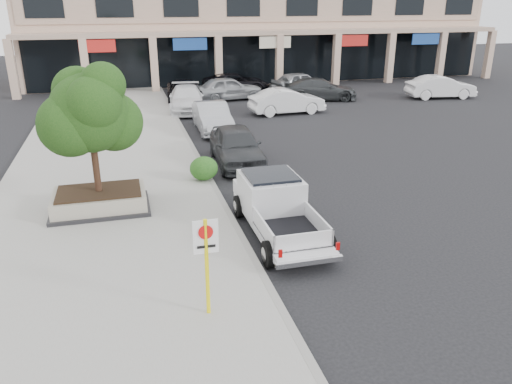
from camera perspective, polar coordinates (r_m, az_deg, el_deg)
ground at (r=14.99m, az=4.64°, el=-5.74°), size 120.00×120.00×0.00m
sidewalk at (r=19.74m, az=-16.68°, el=0.41°), size 8.00×52.00×0.15m
curb at (r=19.96m, az=-5.32°, el=1.47°), size 0.20×52.00×0.15m
strip_mall at (r=48.22m, az=0.12°, el=18.73°), size 40.55×12.43×9.50m
planter at (r=17.53m, az=-17.40°, el=-0.89°), size 3.20×2.20×0.68m
planter_tree at (r=16.84m, az=-18.02°, el=8.65°), size 2.90×2.55×4.00m
no_parking_sign at (r=10.88m, az=-5.69°, el=-7.09°), size 0.55×0.09×2.30m
hedge at (r=19.55m, az=-5.99°, el=2.70°), size 1.10×0.99×0.93m
pickup_truck at (r=15.05m, az=2.72°, el=-2.06°), size 1.97×5.32×1.67m
curb_car_a at (r=21.81m, az=-2.25°, el=5.33°), size 2.12×4.91×1.65m
curb_car_b at (r=27.55m, az=-5.02°, el=8.51°), size 1.72×4.76×1.56m
curb_car_c at (r=33.06m, az=-7.94°, el=10.50°), size 2.76×5.56×1.55m
curb_car_d at (r=36.56m, az=-8.20°, el=11.40°), size 2.84×5.35×1.43m
lot_car_a at (r=36.51m, az=-3.16°, el=11.75°), size 5.06×2.50×1.66m
lot_car_b at (r=31.99m, az=3.55°, el=10.32°), size 4.86×1.99×1.57m
lot_car_c at (r=36.78m, az=7.30°, el=11.58°), size 5.64×3.32×1.53m
lot_car_d at (r=39.60m, az=-2.32°, el=12.36°), size 5.60×3.23×1.47m
lot_car_e at (r=39.74m, az=5.04°, el=12.41°), size 4.99×3.09×1.59m
lot_car_f at (r=39.54m, az=20.36°, el=11.19°), size 5.09×2.34×1.62m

